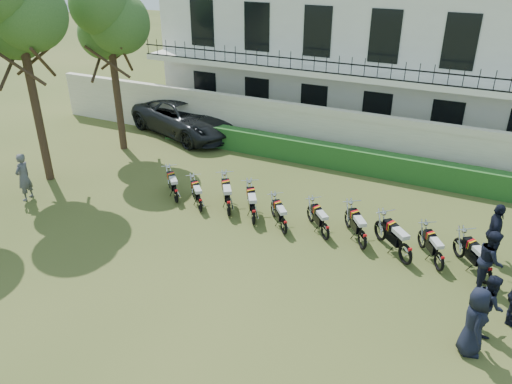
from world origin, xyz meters
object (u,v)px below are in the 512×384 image
at_px(motorcycle_1, 200,201).
at_px(suv, 186,118).
at_px(motorcycle_4, 284,222).
at_px(motorcycle_9, 486,269).
at_px(officer_0, 475,321).
at_px(officer_1, 490,304).
at_px(motorcycle_3, 253,212).
at_px(motorcycle_5, 326,228).
at_px(motorcycle_2, 228,203).
at_px(motorcycle_0, 176,191).
at_px(motorcycle_8, 440,257).
at_px(officer_4, 490,260).
at_px(motorcycle_7, 406,249).
at_px(inspector, 24,177).
at_px(motorcycle_6, 363,236).
at_px(officer_5, 494,233).
at_px(tree_west_mid, 16,5).
at_px(tree_west_near, 108,16).

relative_size(motorcycle_1, suv, 0.22).
distance_m(motorcycle_4, motorcycle_9, 6.10).
xyz_separation_m(officer_0, officer_1, (0.28, 0.94, -0.08)).
distance_m(motorcycle_3, motorcycle_5, 2.52).
bearing_deg(motorcycle_9, officer_1, -122.08).
bearing_deg(motorcycle_4, suv, 100.34).
distance_m(motorcycle_2, motorcycle_9, 8.33).
bearing_deg(motorcycle_9, motorcycle_5, 140.84).
xyz_separation_m(motorcycle_0, motorcycle_9, (10.55, -0.27, 0.02)).
distance_m(suv, officer_0, 17.19).
xyz_separation_m(motorcycle_0, motorcycle_8, (9.31, -0.19, -0.02)).
bearing_deg(motorcycle_4, motorcycle_9, -39.88).
bearing_deg(motorcycle_5, officer_4, -46.76).
height_order(motorcycle_7, inspector, inspector).
relative_size(officer_1, officer_4, 0.92).
xyz_separation_m(motorcycle_6, officer_5, (3.61, 1.12, 0.44)).
distance_m(motorcycle_3, motorcycle_8, 6.04).
bearing_deg(officer_5, inspector, 95.82).
distance_m(motorcycle_4, inspector, 9.81).
distance_m(motorcycle_1, motorcycle_3, 2.11).
xyz_separation_m(motorcycle_6, officer_4, (3.60, -0.34, 0.39)).
bearing_deg(officer_0, tree_west_mid, 70.00).
xyz_separation_m(motorcycle_9, officer_4, (0.05, -0.12, 0.39)).
height_order(tree_west_mid, motorcycle_0, tree_west_mid).
height_order(tree_west_near, motorcycle_9, tree_west_near).
height_order(inspector, officer_0, inspector).
bearing_deg(inspector, officer_4, 86.40).
xyz_separation_m(motorcycle_3, officer_1, (7.43, -2.13, 0.30)).
bearing_deg(motorcycle_8, motorcycle_9, -35.23).
bearing_deg(motorcycle_5, motorcycle_3, 140.63).
bearing_deg(motorcycle_9, motorcycle_7, 144.45).
bearing_deg(motorcycle_6, motorcycle_7, -45.37).
bearing_deg(officer_1, officer_5, -10.30).
distance_m(tree_west_mid, motorcycle_4, 11.99).
xyz_separation_m(motorcycle_7, officer_1, (2.34, -2.01, 0.28)).
xyz_separation_m(motorcycle_7, motorcycle_9, (2.18, 0.03, -0.03)).
relative_size(tree_west_near, motorcycle_0, 5.67).
xyz_separation_m(motorcycle_5, motorcycle_6, (1.22, -0.02, 0.04)).
bearing_deg(motorcycle_3, motorcycle_0, 144.73).
relative_size(tree_west_near, inspector, 4.34).
xyz_separation_m(officer_0, officer_5, (0.18, 4.31, 0.05)).
relative_size(motorcycle_1, officer_0, 0.76).
distance_m(motorcycle_5, officer_0, 5.65).
relative_size(tree_west_mid, suv, 1.43).
height_order(tree_west_mid, officer_4, tree_west_mid).
height_order(tree_west_mid, motorcycle_9, tree_west_mid).
relative_size(suv, officer_1, 3.80).
xyz_separation_m(motorcycle_2, motorcycle_6, (4.78, -0.03, -0.03)).
distance_m(tree_west_mid, motorcycle_1, 9.34).
height_order(motorcycle_2, inspector, inspector).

